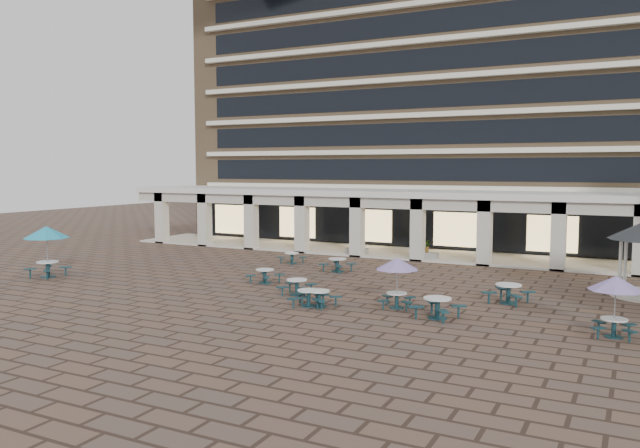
{
  "coord_description": "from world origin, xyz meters",
  "views": [
    {
      "loc": [
        14.61,
        -25.62,
        5.91
      ],
      "look_at": [
        -0.08,
        3.0,
        3.02
      ],
      "focal_mm": 35.0,
      "sensor_mm": 36.0,
      "label": 1
    }
  ],
  "objects_px": {
    "picnic_table_3": "(437,306)",
    "planter_right": "(426,251)",
    "picnic_table_1": "(309,296)",
    "planter_left": "(357,248)"
  },
  "relations": [
    {
      "from": "picnic_table_1",
      "to": "picnic_table_3",
      "type": "distance_m",
      "value": 5.55
    },
    {
      "from": "planter_left",
      "to": "planter_right",
      "type": "bearing_deg",
      "value": -0.0
    },
    {
      "from": "picnic_table_1",
      "to": "planter_right",
      "type": "bearing_deg",
      "value": 74.7
    },
    {
      "from": "planter_left",
      "to": "planter_right",
      "type": "distance_m",
      "value": 4.88
    },
    {
      "from": "picnic_table_3",
      "to": "planter_left",
      "type": "height_order",
      "value": "planter_left"
    },
    {
      "from": "picnic_table_3",
      "to": "planter_right",
      "type": "relative_size",
      "value": 1.42
    },
    {
      "from": "picnic_table_3",
      "to": "planter_right",
      "type": "xyz_separation_m",
      "value": [
        -5.17,
        14.94,
        0.06
      ]
    },
    {
      "from": "picnic_table_1",
      "to": "planter_left",
      "type": "bearing_deg",
      "value": 92.45
    },
    {
      "from": "picnic_table_1",
      "to": "picnic_table_3",
      "type": "xyz_separation_m",
      "value": [
        5.54,
        0.42,
        0.07
      ]
    },
    {
      "from": "picnic_table_1",
      "to": "planter_left",
      "type": "distance_m",
      "value": 16.01
    }
  ]
}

